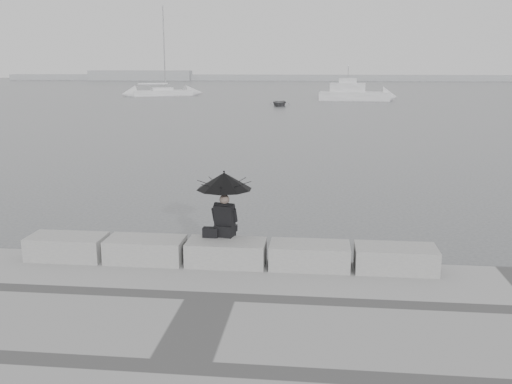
# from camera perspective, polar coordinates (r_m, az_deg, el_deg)

# --- Properties ---
(ground) EXTENTS (360.00, 360.00, 0.00)m
(ground) POSITION_cam_1_polar(r_m,az_deg,el_deg) (12.42, -2.61, -8.71)
(ground) COLOR #45484A
(ground) RESTS_ON ground
(stone_block_far_left) EXTENTS (1.60, 0.80, 0.50)m
(stone_block_far_left) POSITION_cam_1_polar(r_m,az_deg,el_deg) (12.73, -18.34, -5.25)
(stone_block_far_left) COLOR gray
(stone_block_far_left) RESTS_ON promenade
(stone_block_left) EXTENTS (1.60, 0.80, 0.50)m
(stone_block_left) POSITION_cam_1_polar(r_m,az_deg,el_deg) (12.13, -10.98, -5.71)
(stone_block_left) COLOR gray
(stone_block_left) RESTS_ON promenade
(stone_block_centre) EXTENTS (1.60, 0.80, 0.50)m
(stone_block_centre) POSITION_cam_1_polar(r_m,az_deg,el_deg) (11.75, -2.99, -6.09)
(stone_block_centre) COLOR gray
(stone_block_centre) RESTS_ON promenade
(stone_block_right) EXTENTS (1.60, 0.80, 0.50)m
(stone_block_right) POSITION_cam_1_polar(r_m,az_deg,el_deg) (11.60, 5.38, -6.37)
(stone_block_right) COLOR gray
(stone_block_right) RESTS_ON promenade
(stone_block_far_right) EXTENTS (1.60, 0.80, 0.50)m
(stone_block_far_right) POSITION_cam_1_polar(r_m,az_deg,el_deg) (11.71, 13.78, -6.51)
(stone_block_far_right) COLOR gray
(stone_block_far_right) RESTS_ON promenade
(seated_person) EXTENTS (1.16, 1.16, 1.39)m
(seated_person) POSITION_cam_1_polar(r_m,az_deg,el_deg) (11.78, -3.20, 0.29)
(seated_person) COLOR black
(seated_person) RESTS_ON stone_block_centre
(bag) EXTENTS (0.32, 0.18, 0.20)m
(bag) POSITION_cam_1_polar(r_m,az_deg,el_deg) (11.93, -4.58, -4.04)
(bag) COLOR black
(bag) RESTS_ON stone_block_centre
(distant_landmass) EXTENTS (180.00, 8.00, 2.80)m
(distant_landmass) POSITION_cam_1_polar(r_m,az_deg,el_deg) (166.27, 2.92, 11.38)
(distant_landmass) COLOR #95989A
(distant_landmass) RESTS_ON ground
(sailboat_left) EXTENTS (8.77, 6.39, 12.90)m
(sailboat_left) POSITION_cam_1_polar(r_m,az_deg,el_deg) (86.21, -9.38, 9.82)
(sailboat_left) COLOR white
(sailboat_left) RESTS_ON ground
(motor_cruiser) EXTENTS (9.04, 3.44, 4.50)m
(motor_cruiser) POSITION_cam_1_polar(r_m,az_deg,el_deg) (74.95, 9.82, 9.69)
(motor_cruiser) COLOR white
(motor_cruiser) RESTS_ON ground
(dinghy) EXTENTS (3.49, 1.56, 0.58)m
(dinghy) POSITION_cam_1_polar(r_m,az_deg,el_deg) (64.48, 2.34, 8.88)
(dinghy) COLOR slate
(dinghy) RESTS_ON ground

